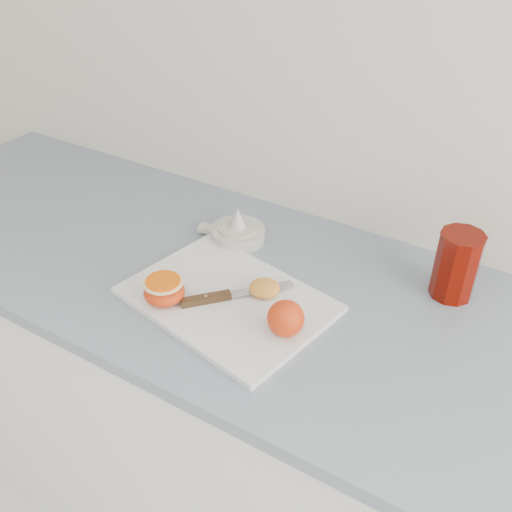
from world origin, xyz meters
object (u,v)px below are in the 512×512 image
(half_orange, at_px, (164,291))
(red_tumbler, at_px, (456,267))
(citrus_juicer, at_px, (237,231))
(cutting_board, at_px, (227,299))
(counter, at_px, (300,446))

(half_orange, xyz_separation_m, red_tumbler, (0.46, 0.32, 0.03))
(half_orange, bearing_deg, citrus_juicer, 91.42)
(cutting_board, relative_size, half_orange, 4.84)
(cutting_board, relative_size, citrus_juicer, 2.46)
(cutting_board, bearing_deg, red_tumbler, 34.56)
(cutting_board, distance_m, citrus_juicer, 0.22)
(red_tumbler, bearing_deg, citrus_juicer, -173.34)
(citrus_juicer, xyz_separation_m, red_tumbler, (0.46, 0.05, 0.04))
(cutting_board, height_order, red_tumbler, red_tumbler)
(citrus_juicer, bearing_deg, counter, -25.21)
(counter, xyz_separation_m, red_tumbler, (0.22, 0.17, 0.51))
(half_orange, distance_m, red_tumbler, 0.56)
(citrus_juicer, bearing_deg, red_tumbler, 6.66)
(red_tumbler, bearing_deg, counter, -143.07)
(counter, xyz_separation_m, cutting_board, (-0.14, -0.08, 0.45))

